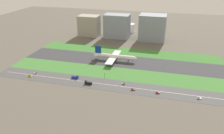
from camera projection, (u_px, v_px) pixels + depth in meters
The scene contains 20 objects.
ground_plane at pixel (121, 61), 326.29m from camera, with size 800.00×800.00×0.00m, color #5B564C.
runway at pixel (121, 61), 326.27m from camera, with size 280.00×46.00×0.10m, color #38383D.
grass_median_north at pixel (127, 52), 362.49m from camera, with size 280.00×36.00×0.10m, color #3D7A33.
grass_median_south at pixel (114, 73), 290.05m from camera, with size 280.00×36.00×0.10m, color #427F38.
highway at pixel (107, 84), 261.77m from camera, with size 280.00×28.00×0.10m, color #4C4C4F.
highway_centerline at pixel (107, 84), 261.75m from camera, with size 266.00×0.50×0.01m, color silver.
airliner at pixel (114, 56), 326.39m from camera, with size 65.00×56.00×19.70m.
car_4 at pixel (36, 73), 288.38m from camera, with size 4.40×1.80×2.00m.
car_2 at pixel (133, 89), 249.57m from camera, with size 4.40×1.80×2.00m.
car_5 at pixel (199, 98), 233.28m from camera, with size 4.40×1.80×2.00m.
truck_0 at pixel (75, 77), 275.37m from camera, with size 8.40×2.50×4.00m.
car_3 at pixel (158, 93), 243.23m from camera, with size 4.40×1.80×2.00m.
car_1 at pixel (30, 76), 279.98m from camera, with size 4.40×1.80×2.00m.
truck_1 at pixel (88, 83), 261.67m from camera, with size 8.40×2.50×4.00m.
car_0 at pixel (124, 84), 261.43m from camera, with size 4.40×1.80×2.00m.
traffic_light at pixel (105, 76), 273.11m from camera, with size 0.36×0.50×7.20m.
terminal_building at pixel (89, 26), 440.69m from camera, with size 38.87×27.06×38.59m, color #9E998E.
hangar_building at pixel (117, 26), 426.52m from camera, with size 46.18×28.91×43.50m, color gray.
office_tower at pixel (152, 28), 410.28m from camera, with size 46.44×34.43×46.34m, color gray.
fuel_tank_west at pixel (130, 28), 467.59m from camera, with size 17.73×17.73×17.06m, color silver.
Camera 1 is at (66.07, -294.92, 123.94)m, focal length 36.72 mm.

